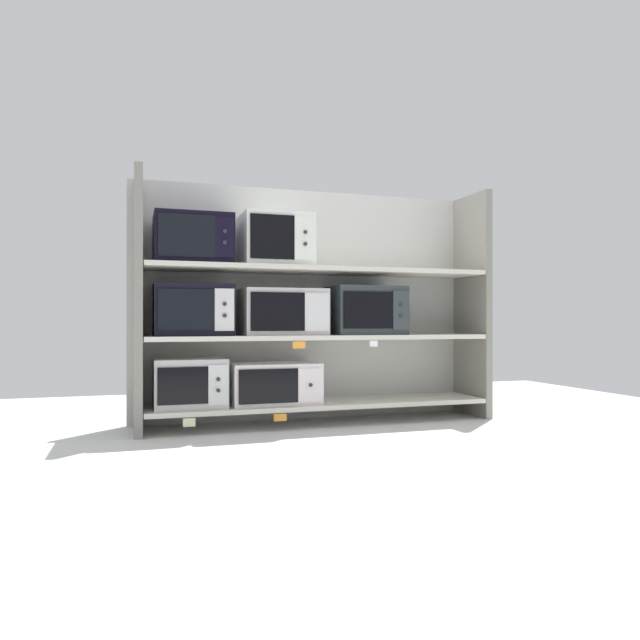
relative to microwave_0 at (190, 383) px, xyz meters
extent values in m
cube|color=silver|center=(0.86, -1.00, -0.31)|extent=(6.28, 6.00, 0.02)
cube|color=#B2B2AD|center=(0.86, 0.25, 0.51)|extent=(2.48, 0.04, 1.61)
cube|color=gray|center=(-0.31, 0.00, 0.51)|extent=(0.05, 0.44, 1.61)
cube|color=gray|center=(2.03, 0.00, 0.51)|extent=(0.05, 0.44, 1.61)
cube|color=beige|center=(0.86, 0.00, -0.17)|extent=(2.28, 0.44, 0.03)
cube|color=#B7B8B5|center=(0.00, 0.00, 0.00)|extent=(0.44, 0.34, 0.31)
cube|color=black|center=(-0.06, -0.17, 0.00)|extent=(0.30, 0.01, 0.22)
cube|color=silver|center=(0.15, -0.17, 0.00)|extent=(0.12, 0.01, 0.25)
cylinder|color=#262628|center=(0.15, -0.18, -0.03)|extent=(0.02, 0.01, 0.02)
cylinder|color=#262628|center=(0.15, -0.18, 0.03)|extent=(0.02, 0.01, 0.02)
cube|color=silver|center=(0.54, 0.00, -0.02)|extent=(0.58, 0.34, 0.27)
cube|color=black|center=(0.47, -0.17, -0.02)|extent=(0.38, 0.01, 0.22)
cube|color=silver|center=(0.74, -0.17, -0.02)|extent=(0.16, 0.01, 0.21)
cylinder|color=#262628|center=(0.74, -0.18, -0.02)|extent=(0.02, 0.01, 0.02)
cube|color=beige|center=(-0.02, -0.22, -0.21)|extent=(0.07, 0.00, 0.05)
cube|color=orange|center=(0.53, -0.22, -0.21)|extent=(0.08, 0.00, 0.05)
cube|color=beige|center=(0.86, 0.00, 0.28)|extent=(2.28, 0.44, 0.03)
cube|color=black|center=(0.02, 0.00, 0.46)|extent=(0.48, 0.34, 0.32)
cube|color=black|center=(-0.04, -0.17, 0.46)|extent=(0.33, 0.01, 0.25)
cube|color=silver|center=(0.19, -0.17, 0.46)|extent=(0.12, 0.01, 0.26)
cylinder|color=#262628|center=(0.19, -0.18, 0.42)|extent=(0.02, 0.01, 0.02)
cylinder|color=#262628|center=(0.19, -0.18, 0.49)|extent=(0.02, 0.01, 0.02)
cube|color=#BEB6B5|center=(0.60, 0.00, 0.45)|extent=(0.54, 0.36, 0.30)
cube|color=black|center=(0.52, -0.18, 0.45)|extent=(0.35, 0.01, 0.24)
cube|color=silver|center=(0.78, -0.18, 0.45)|extent=(0.16, 0.01, 0.24)
cube|color=#2C3336|center=(1.19, 0.00, 0.46)|extent=(0.49, 0.38, 0.33)
cube|color=black|center=(1.13, -0.19, 0.46)|extent=(0.35, 0.01, 0.24)
cube|color=#2C3336|center=(1.37, -0.19, 0.46)|extent=(0.11, 0.01, 0.26)
cylinder|color=#262628|center=(1.37, -0.20, 0.42)|extent=(0.02, 0.01, 0.02)
cylinder|color=#262628|center=(1.37, -0.20, 0.50)|extent=(0.02, 0.01, 0.02)
cube|color=orange|center=(0.65, -0.22, 0.24)|extent=(0.08, 0.00, 0.04)
cube|color=white|center=(1.16, -0.22, 0.24)|extent=(0.05, 0.00, 0.04)
cube|color=beige|center=(0.86, 0.00, 0.73)|extent=(2.28, 0.44, 0.03)
cube|color=black|center=(0.02, 0.00, 0.90)|extent=(0.48, 0.38, 0.31)
cube|color=black|center=(-0.04, -0.19, 0.90)|extent=(0.33, 0.01, 0.25)
cube|color=black|center=(0.19, -0.19, 0.90)|extent=(0.12, 0.01, 0.25)
cylinder|color=#262628|center=(0.19, -0.20, 0.86)|extent=(0.02, 0.01, 0.02)
cylinder|color=#262628|center=(0.19, -0.20, 0.93)|extent=(0.02, 0.01, 0.02)
cube|color=silver|center=(0.55, 0.00, 0.91)|extent=(0.45, 0.39, 0.34)
cube|color=black|center=(0.49, -0.19, 0.91)|extent=(0.28, 0.01, 0.28)
cube|color=silver|center=(0.70, -0.19, 0.91)|extent=(0.14, 0.01, 0.27)
cylinder|color=#262628|center=(0.70, -0.20, 0.88)|extent=(0.02, 0.01, 0.02)
cylinder|color=#262628|center=(0.70, -0.20, 0.95)|extent=(0.02, 0.01, 0.02)
camera|label=1|loc=(-0.34, -3.79, 0.38)|focal=33.20mm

